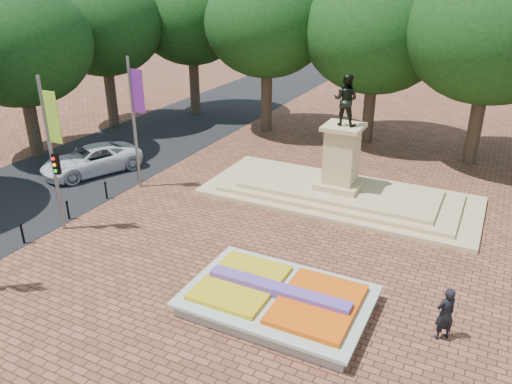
{
  "coord_description": "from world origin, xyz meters",
  "views": [
    {
      "loc": [
        6.74,
        -15.19,
        10.84
      ],
      "look_at": [
        -1.95,
        2.22,
        2.2
      ],
      "focal_mm": 35.0,
      "sensor_mm": 36.0,
      "label": 1
    }
  ],
  "objects_px": {
    "pedestrian": "(445,314)",
    "flower_bed": "(278,299)",
    "van": "(91,160)",
    "monument": "(340,182)"
  },
  "relations": [
    {
      "from": "monument",
      "to": "pedestrian",
      "type": "xyz_separation_m",
      "value": [
        6.36,
        -9.06,
        0.06
      ]
    },
    {
      "from": "monument",
      "to": "van",
      "type": "bearing_deg",
      "value": -167.53
    },
    {
      "from": "pedestrian",
      "to": "flower_bed",
      "type": "bearing_deg",
      "value": -31.84
    },
    {
      "from": "flower_bed",
      "to": "van",
      "type": "bearing_deg",
      "value": 155.34
    },
    {
      "from": "van",
      "to": "pedestrian",
      "type": "distance_m",
      "value": 21.23
    },
    {
      "from": "flower_bed",
      "to": "pedestrian",
      "type": "bearing_deg",
      "value": 10.03
    },
    {
      "from": "flower_bed",
      "to": "van",
      "type": "relative_size",
      "value": 1.11
    },
    {
      "from": "monument",
      "to": "van",
      "type": "relative_size",
      "value": 2.47
    },
    {
      "from": "van",
      "to": "pedestrian",
      "type": "bearing_deg",
      "value": 7.99
    },
    {
      "from": "van",
      "to": "pedestrian",
      "type": "xyz_separation_m",
      "value": [
        20.37,
        -5.96,
        0.15
      ]
    }
  ]
}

